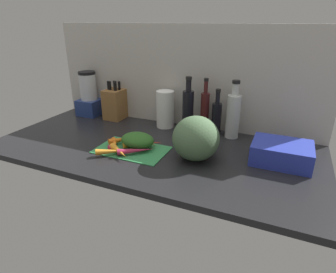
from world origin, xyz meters
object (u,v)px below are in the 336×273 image
Objects in this scene: winter_squash at (196,138)px; carrot_5 at (148,143)px; carrot_6 at (112,151)px; carrot_1 at (115,145)px; carrot_8 at (123,139)px; bottle_2 at (216,117)px; carrot_3 at (146,142)px; knife_block at (115,104)px; bottle_1 at (205,111)px; carrot_7 at (119,151)px; carrot_2 at (135,151)px; dish_rack at (281,153)px; blender_appliance at (89,96)px; cutting_board at (132,149)px; bottle_0 at (188,110)px; paper_towel_roll at (165,109)px; carrot_0 at (138,143)px; bottle_3 at (233,115)px; carrot_4 at (118,150)px.

carrot_5 is at bearing 173.99° from winter_squash.
carrot_1 is at bearing 114.26° from carrot_6.
winter_squash is at bearing -1.85° from carrot_8.
carrot_3 is at bearing -134.37° from bottle_2.
knife_block is at bearing 141.77° from carrot_3.
bottle_1 reaches higher than carrot_1.
carrot_2 is at bearing 30.17° from carrot_7.
dish_rack is (72.62, 24.82, 2.20)cm from carrot_7.
blender_appliance is (-20.82, 0.19, 2.75)cm from knife_block.
bottle_0 is (17.17, 35.71, 13.07)cm from cutting_board.
carrot_2 is at bearing -42.05° from cutting_board.
carrot_6 is 1.03× the size of carrot_8.
blender_appliance reaches higher than carrot_6.
carrot_3 is at bearing -38.23° from knife_block.
paper_towel_roll is at bearing -1.65° from knife_block.
carrot_8 is 79.49cm from dish_rack.
paper_towel_roll reaches higher than carrot_0.
bottle_1 is at bearing 63.79° from carrot_2.
winter_squash is 96.11cm from blender_appliance.
bottle_2 reaches higher than carrot_5.
carrot_5 is 0.47× the size of bottle_3.
paper_towel_roll is at bearing 179.59° from bottle_3.
carrot_6 is 0.72× the size of paper_towel_roll.
bottle_0 is at bearing 63.47° from carrot_6.
carrot_3 is 0.59× the size of knife_block.
carrot_5 is at bearing -82.63° from paper_towel_roll.
carrot_2 is 1.19× the size of carrot_3.
blender_appliance is 1.12× the size of bottle_2.
cutting_board is at bearing 15.53° from carrot_1.
carrot_0 and carrot_8 have the same top height.
bottle_3 reaches higher than cutting_board.
blender_appliance reaches higher than carrot_0.
carrot_2 is 0.80× the size of winter_squash.
carrot_6 is 41.03cm from winter_squash.
carrot_4 is at bearing -116.84° from bottle_0.
bottle_1 is at bearing 54.77° from carrot_3.
carrot_1 is at bearing -164.47° from cutting_board.
carrot_6 reaches higher than carrot_5.
carrot_2 is 12.46cm from carrot_3.
carrot_7 is at bearing -106.08° from cutting_board.
knife_block is 53.07cm from bottle_0.
carrot_5 is (1.05, 10.93, -0.21)cm from carrot_2.
paper_towel_roll is (37.18, -1.07, 1.10)cm from knife_block.
carrot_3 reaches higher than cutting_board.
cutting_board is at bearing -166.65° from dish_rack.
paper_towel_roll is (-2.47, 30.16, 9.11)cm from carrot_3.
bottle_2 reaches higher than cutting_board.
blender_appliance is at bearing 179.90° from bottle_1.
carrot_0 is 0.71× the size of paper_towel_roll.
carrot_1 is 0.49× the size of bottle_3.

